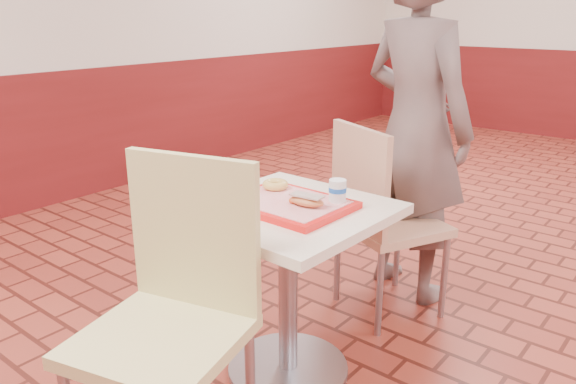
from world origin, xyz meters
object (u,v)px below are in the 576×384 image
Objects in this scene: serving_tray at (288,204)px; ring_donut at (275,185)px; chair_main_front at (175,302)px; chair_main_back at (379,212)px; main_table at (288,264)px; long_john_donut at (306,201)px; customer at (416,128)px; paper_cup at (337,190)px.

ring_donut is (-0.13, 0.08, 0.03)m from serving_tray.
chair_main_front is 1.07× the size of chair_main_back.
main_table is at bearing 112.86° from chair_main_back.
long_john_donut is at bearing -21.79° from ring_donut.
ring_donut is at bearing 99.73° from chair_main_back.
serving_tray is (-0.02, -0.65, 0.21)m from chair_main_back.
customer is at bearing 94.25° from long_john_donut.
chair_main_back is at bearing 104.15° from customer.
chair_main_front is 0.69m from ring_donut.
customer reaches higher than chair_main_front.
chair_main_front reaches higher than paper_cup.
chair_main_front is 0.73m from paper_cup.
main_table is at bearing 175.01° from long_john_donut.
chair_main_back is (0.03, 1.21, -0.04)m from chair_main_front.
chair_main_back is 0.48m from customer.
customer is at bearing 88.98° from main_table.
chair_main_front reaches higher than main_table.
customer reaches higher than main_table.
chair_main_front is at bearing -90.15° from main_table.
chair_main_back is 2.13× the size of serving_tray.
serving_tray is (0.00, 0.00, 0.25)m from main_table.
main_table is at bearing 0.00° from serving_tray.
customer is (0.02, 0.99, 0.39)m from main_table.
long_john_donut is (0.09, -0.01, 0.03)m from serving_tray.
main_table is 0.65m from chair_main_back.
chair_main_front is 0.58× the size of customer.
serving_tray is 5.36× the size of paper_cup.
customer reaches higher than long_john_donut.
ring_donut is at bearing 148.31° from main_table.
chair_main_back is at bearing 95.86° from long_john_donut.
long_john_donut is 0.13m from paper_cup.
ring_donut is (-0.15, -0.90, -0.11)m from customer.
chair_main_back is 0.64m from ring_donut.
chair_main_front is at bearing 102.39° from customer.
chair_main_back reaches higher than main_table.
paper_cup reaches higher than serving_tray.
chair_main_front is 12.21× the size of paper_cup.
main_table is 0.41× the size of customer.
chair_main_front is 0.59m from serving_tray.
chair_main_front is (-0.00, -0.56, 0.08)m from main_table.
paper_cup reaches higher than ring_donut.
main_table is 0.25m from serving_tray.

